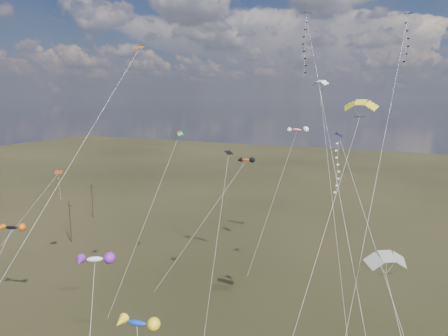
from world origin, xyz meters
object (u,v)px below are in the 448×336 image
at_px(parafoil_yellow, 360,103).
at_px(novelty_black_orange, 11,228).
at_px(utility_pole_far, 92,200).
at_px(utility_pole_near, 70,221).
at_px(diamond_black_high, 308,59).

relative_size(parafoil_yellow, novelty_black_orange, 2.32).
bearing_deg(utility_pole_far, novelty_black_orange, -58.79).
height_order(utility_pole_near, novelty_black_orange, novelty_black_orange).
relative_size(utility_pole_near, utility_pole_far, 1.00).
height_order(utility_pole_far, parafoil_yellow, parafoil_yellow).
distance_m(utility_pole_far, diamond_black_high, 64.31).
xyz_separation_m(utility_pole_near, parafoil_yellow, (52.94, -15.66, 22.30)).
xyz_separation_m(utility_pole_near, utility_pole_far, (-8.00, 14.00, 0.00)).
height_order(utility_pole_far, novelty_black_orange, novelty_black_orange).
bearing_deg(utility_pole_near, diamond_black_high, -9.47).
bearing_deg(diamond_black_high, novelty_black_orange, -157.23).
distance_m(utility_pole_near, novelty_black_orange, 26.28).
xyz_separation_m(utility_pole_near, novelty_black_orange, (13.47, -21.44, 7.06)).
bearing_deg(novelty_black_orange, parafoil_yellow, 8.32).
height_order(parafoil_yellow, novelty_black_orange, parafoil_yellow).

